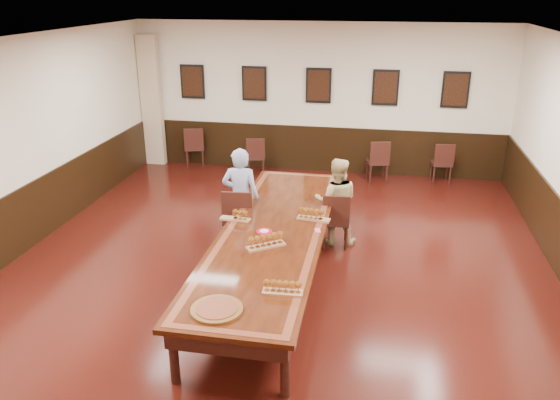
% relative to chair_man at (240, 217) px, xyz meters
% --- Properties ---
extents(floor, '(8.00, 10.00, 0.02)m').
position_rel_chair_man_xyz_m(floor, '(0.71, -0.92, -0.51)').
color(floor, black).
rests_on(floor, ground).
extents(ceiling, '(8.00, 10.00, 0.02)m').
position_rel_chair_man_xyz_m(ceiling, '(0.71, -0.92, 2.71)').
color(ceiling, white).
rests_on(ceiling, floor).
extents(wall_back, '(8.00, 0.02, 3.20)m').
position_rel_chair_man_xyz_m(wall_back, '(0.71, 4.09, 1.10)').
color(wall_back, '#EFE5C8').
rests_on(wall_back, floor).
extents(wall_left, '(0.02, 10.00, 3.20)m').
position_rel_chair_man_xyz_m(wall_left, '(-3.30, -0.92, 1.10)').
color(wall_left, '#EFE5C8').
rests_on(wall_left, floor).
extents(chair_man, '(0.50, 0.54, 0.99)m').
position_rel_chair_man_xyz_m(chair_man, '(0.00, 0.00, 0.00)').
color(chair_man, black).
rests_on(chair_man, floor).
extents(chair_woman, '(0.46, 0.50, 0.90)m').
position_rel_chair_man_xyz_m(chair_woman, '(1.47, 0.33, -0.05)').
color(chair_woman, black).
rests_on(chair_woman, floor).
extents(spare_chair_a, '(0.53, 0.56, 0.92)m').
position_rel_chair_man_xyz_m(spare_chair_a, '(-2.07, 3.89, -0.04)').
color(spare_chair_a, black).
rests_on(spare_chair_a, floor).
extents(spare_chair_b, '(0.47, 0.50, 0.85)m').
position_rel_chair_man_xyz_m(spare_chair_b, '(-0.56, 3.56, -0.07)').
color(spare_chair_b, black).
rests_on(spare_chair_b, floor).
extents(spare_chair_c, '(0.51, 0.54, 0.89)m').
position_rel_chair_man_xyz_m(spare_chair_c, '(2.05, 3.61, -0.05)').
color(spare_chair_c, black).
rests_on(spare_chair_c, floor).
extents(spare_chair_d, '(0.44, 0.48, 0.86)m').
position_rel_chair_man_xyz_m(spare_chair_d, '(3.38, 3.79, -0.07)').
color(spare_chair_d, black).
rests_on(spare_chair_d, floor).
extents(person_man, '(0.60, 0.42, 1.59)m').
position_rel_chair_man_xyz_m(person_man, '(-0.01, 0.11, 0.30)').
color(person_man, '#4E6FC3').
rests_on(person_man, floor).
extents(person_woman, '(0.75, 0.61, 1.41)m').
position_rel_chair_man_xyz_m(person_woman, '(1.46, 0.43, 0.21)').
color(person_woman, '#CFBD81').
rests_on(person_woman, floor).
extents(pink_phone, '(0.10, 0.15, 0.01)m').
position_rel_chair_man_xyz_m(pink_phone, '(1.31, -0.83, 0.26)').
color(pink_phone, '#FF5495').
rests_on(pink_phone, conference_table).
extents(curtain, '(0.45, 0.18, 2.90)m').
position_rel_chair_man_xyz_m(curtain, '(-3.04, 3.90, 0.95)').
color(curtain, tan).
rests_on(curtain, floor).
extents(wainscoting, '(8.00, 10.00, 1.00)m').
position_rel_chair_man_xyz_m(wainscoting, '(0.71, -0.92, 0.00)').
color(wainscoting, black).
rests_on(wainscoting, floor).
extents(conference_table, '(1.40, 5.00, 0.76)m').
position_rel_chair_man_xyz_m(conference_table, '(0.71, -0.92, 0.11)').
color(conference_table, black).
rests_on(conference_table, floor).
extents(posters, '(6.14, 0.04, 0.74)m').
position_rel_chair_man_xyz_m(posters, '(0.71, 4.02, 1.40)').
color(posters, black).
rests_on(posters, wall_back).
extents(flight_a, '(0.45, 0.18, 0.16)m').
position_rel_chair_man_xyz_m(flight_a, '(0.14, -0.68, 0.33)').
color(flight_a, '#97603F').
rests_on(flight_a, conference_table).
extents(flight_b, '(0.48, 0.20, 0.18)m').
position_rel_chair_man_xyz_m(flight_b, '(1.20, -0.47, 0.33)').
color(flight_b, '#97603F').
rests_on(flight_b, conference_table).
extents(flight_c, '(0.50, 0.42, 0.19)m').
position_rel_chair_man_xyz_m(flight_c, '(0.73, -1.46, 0.34)').
color(flight_c, '#97603F').
rests_on(flight_c, conference_table).
extents(flight_d, '(0.45, 0.15, 0.16)m').
position_rel_chair_man_xyz_m(flight_d, '(1.14, -2.52, 0.33)').
color(flight_d, '#97603F').
rests_on(flight_d, conference_table).
extents(red_plate_grp, '(0.22, 0.22, 0.03)m').
position_rel_chair_man_xyz_m(red_plate_grp, '(0.61, -1.02, 0.26)').
color(red_plate_grp, '#B70C2A').
rests_on(red_plate_grp, conference_table).
extents(carved_platter, '(0.69, 0.69, 0.04)m').
position_rel_chair_man_xyz_m(carved_platter, '(0.54, -2.98, 0.27)').
color(carved_platter, '#4F2D0F').
rests_on(carved_platter, conference_table).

